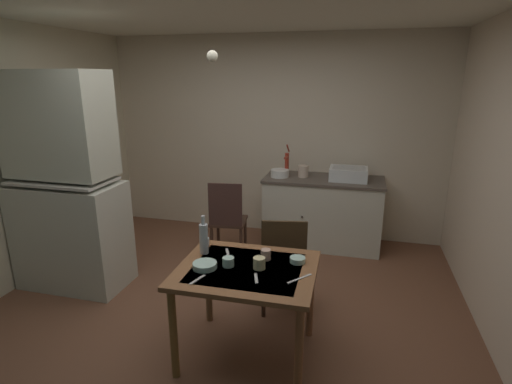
% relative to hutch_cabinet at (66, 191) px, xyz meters
% --- Properties ---
extents(ground_plane, '(5.39, 5.39, 0.00)m').
position_rel_hutch_cabinet_xyz_m(ground_plane, '(1.63, -0.26, -0.99)').
color(ground_plane, brown).
extents(wall_back, '(4.44, 0.10, 2.57)m').
position_rel_hutch_cabinet_xyz_m(wall_back, '(1.63, 1.98, 0.29)').
color(wall_back, beige).
rests_on(wall_back, ground).
extents(hutch_cabinet, '(1.04, 0.56, 2.11)m').
position_rel_hutch_cabinet_xyz_m(hutch_cabinet, '(0.00, 0.00, 0.00)').
color(hutch_cabinet, beige).
rests_on(hutch_cabinet, ground).
extents(counter_cabinet, '(1.44, 0.64, 0.86)m').
position_rel_hutch_cabinet_xyz_m(counter_cabinet, '(2.33, 1.61, -0.56)').
color(counter_cabinet, beige).
rests_on(counter_cabinet, ground).
extents(sink_basin, '(0.44, 0.34, 0.15)m').
position_rel_hutch_cabinet_xyz_m(sink_basin, '(2.62, 1.61, -0.05)').
color(sink_basin, silver).
rests_on(sink_basin, counter_cabinet).
extents(hand_pump, '(0.05, 0.27, 0.39)m').
position_rel_hutch_cabinet_xyz_m(hand_pump, '(1.86, 1.66, 0.04)').
color(hand_pump, maroon).
rests_on(hand_pump, counter_cabinet).
extents(mixing_bowl_counter, '(0.23, 0.23, 0.09)m').
position_rel_hutch_cabinet_xyz_m(mixing_bowl_counter, '(1.80, 1.56, -0.08)').
color(mixing_bowl_counter, white).
rests_on(mixing_bowl_counter, counter_cabinet).
extents(stoneware_crock, '(0.13, 0.13, 0.15)m').
position_rel_hutch_cabinet_xyz_m(stoneware_crock, '(2.08, 1.62, -0.06)').
color(stoneware_crock, beige).
rests_on(stoneware_crock, counter_cabinet).
extents(dining_table, '(1.00, 0.83, 0.73)m').
position_rel_hutch_cabinet_xyz_m(dining_table, '(1.99, -0.62, -0.36)').
color(dining_table, brown).
rests_on(dining_table, ground).
extents(chair_far_side, '(0.46, 0.46, 0.91)m').
position_rel_hutch_cabinet_xyz_m(chair_far_side, '(2.14, 0.02, -0.51)').
color(chair_far_side, '#3A261B').
rests_on(chair_far_side, ground).
extents(chair_by_counter, '(0.45, 0.45, 0.92)m').
position_rel_hutch_cabinet_xyz_m(chair_by_counter, '(1.30, 0.98, -0.51)').
color(chair_by_counter, '#402A20').
rests_on(chair_by_counter, ground).
extents(serving_bowl_wide, '(0.17, 0.17, 0.04)m').
position_rel_hutch_cabinet_xyz_m(serving_bowl_wide, '(1.70, -0.70, -0.24)').
color(serving_bowl_wide, '#ADD1C1').
rests_on(serving_bowl_wide, dining_table).
extents(soup_bowl_small, '(0.12, 0.12, 0.04)m').
position_rel_hutch_cabinet_xyz_m(soup_bowl_small, '(2.33, -0.45, -0.24)').
color(soup_bowl_small, '#ADD1C1').
rests_on(soup_bowl_small, dining_table).
extents(mug_tall, '(0.08, 0.08, 0.08)m').
position_rel_hutch_cabinet_xyz_m(mug_tall, '(2.09, -0.46, -0.22)').
color(mug_tall, tan).
rests_on(mug_tall, dining_table).
extents(teacup_cream, '(0.09, 0.09, 0.08)m').
position_rel_hutch_cabinet_xyz_m(teacup_cream, '(2.08, -0.61, -0.21)').
color(teacup_cream, beige).
rests_on(teacup_cream, dining_table).
extents(mug_dark, '(0.09, 0.09, 0.07)m').
position_rel_hutch_cabinet_xyz_m(mug_dark, '(1.85, -0.63, -0.22)').
color(mug_dark, '#ADD1C1').
rests_on(mug_dark, dining_table).
extents(teacup_mint, '(0.07, 0.07, 0.06)m').
position_rel_hutch_cabinet_xyz_m(teacup_mint, '(1.55, -0.32, -0.23)').
color(teacup_mint, '#9EB2C6').
rests_on(teacup_mint, dining_table).
extents(glass_bottle, '(0.07, 0.07, 0.31)m').
position_rel_hutch_cabinet_xyz_m(glass_bottle, '(1.60, -0.47, -0.13)').
color(glass_bottle, '#B7BCC1').
rests_on(glass_bottle, dining_table).
extents(table_knife, '(0.15, 0.17, 0.00)m').
position_rel_hutch_cabinet_xyz_m(table_knife, '(2.38, -0.69, -0.25)').
color(table_knife, silver).
rests_on(table_knife, dining_table).
extents(teaspoon_near_bowl, '(0.06, 0.14, 0.00)m').
position_rel_hutch_cabinet_xyz_m(teaspoon_near_bowl, '(2.09, -0.76, -0.25)').
color(teaspoon_near_bowl, beige).
rests_on(teaspoon_near_bowl, dining_table).
extents(teaspoon_by_cup, '(0.07, 0.15, 0.00)m').
position_rel_hutch_cabinet_xyz_m(teaspoon_by_cup, '(1.71, -0.88, -0.25)').
color(teaspoon_by_cup, beige).
rests_on(teaspoon_by_cup, dining_table).
extents(serving_spoon, '(0.07, 0.12, 0.00)m').
position_rel_hutch_cabinet_xyz_m(serving_spoon, '(1.77, -0.41, -0.25)').
color(serving_spoon, beige).
rests_on(serving_spoon, dining_table).
extents(pendant_bulb, '(0.08, 0.08, 0.08)m').
position_rel_hutch_cabinet_xyz_m(pendant_bulb, '(1.66, -0.31, 1.20)').
color(pendant_bulb, '#F9EFCC').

